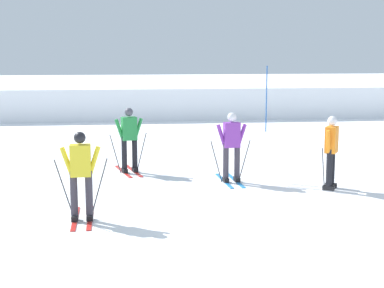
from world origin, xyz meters
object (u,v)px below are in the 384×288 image
at_px(skier_green, 129,138).
at_px(skier_orange, 331,151).
at_px(skier_purple, 232,145).
at_px(skier_yellow, 81,174).
at_px(trail_marker_pole, 266,99).

distance_m(skier_green, skier_orange, 5.16).
xyz_separation_m(skier_purple, skier_orange, (2.13, -0.97, -0.00)).
xyz_separation_m(skier_purple, skier_green, (-2.45, 1.39, 0.00)).
height_order(skier_yellow, skier_orange, same).
distance_m(skier_yellow, skier_purple, 4.42).
height_order(skier_orange, trail_marker_pole, trail_marker_pole).
bearing_deg(skier_yellow, skier_purple, 40.39).
bearing_deg(skier_orange, skier_green, 152.84).
bearing_deg(skier_purple, trail_marker_pole, 71.27).
relative_size(skier_yellow, trail_marker_pole, 0.67).
distance_m(skier_purple, trail_marker_pole, 8.89).
height_order(skier_green, skier_orange, same).
height_order(skier_yellow, skier_green, same).
xyz_separation_m(skier_green, skier_orange, (4.59, -2.35, -0.00)).
bearing_deg(skier_green, skier_purple, -29.46).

